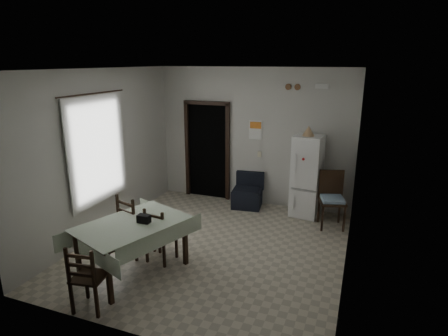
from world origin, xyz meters
name	(u,v)px	position (x,y,z in m)	size (l,w,h in m)	color
ground	(213,247)	(0.00, 0.00, 0.00)	(4.50, 4.50, 0.00)	#B5AB94
ceiling	(212,69)	(0.00, 0.00, 2.90)	(4.20, 4.50, 0.02)	white
wall_back	(253,138)	(0.00, 2.25, 1.45)	(4.20, 0.02, 2.90)	beige
wall_front	(130,218)	(0.00, -2.25, 1.45)	(4.20, 0.02, 2.90)	beige
wall_left	(103,153)	(-2.10, 0.00, 1.45)	(0.02, 4.50, 2.90)	beige
wall_right	(353,178)	(2.10, 0.00, 1.45)	(0.02, 4.50, 2.90)	beige
doorway	(211,149)	(-1.05, 2.45, 1.06)	(1.06, 0.52, 2.22)	black
window_recess	(93,150)	(-2.15, -0.20, 1.55)	(0.10, 1.20, 1.60)	silver
curtain	(98,150)	(-2.04, -0.20, 1.55)	(0.02, 1.45, 1.85)	silver
curtain_rod	(93,94)	(-2.03, -0.20, 2.50)	(0.02, 0.02, 1.60)	black
calendar	(256,130)	(0.05, 2.24, 1.62)	(0.28, 0.02, 0.40)	white
calendar_image	(256,125)	(0.05, 2.23, 1.72)	(0.24, 0.01, 0.14)	orange
light_switch	(259,154)	(0.15, 2.24, 1.10)	(0.08, 0.02, 0.12)	beige
vent_left	(288,87)	(0.70, 2.23, 2.52)	(0.12, 0.12, 0.03)	brown
vent_right	(297,87)	(0.88, 2.23, 2.52)	(0.12, 0.12, 0.03)	brown
emergency_light	(322,86)	(1.35, 2.21, 2.55)	(0.25, 0.07, 0.09)	white
fridge	(307,176)	(1.21, 1.93, 0.82)	(0.53, 0.53, 1.63)	white
tan_cone	(309,131)	(1.19, 1.90, 1.73)	(0.23, 0.23, 0.19)	tan
navy_seat	(247,191)	(-0.02, 1.93, 0.36)	(0.60, 0.58, 0.72)	black
corner_chair	(332,200)	(1.76, 1.52, 0.53)	(0.46, 0.46, 1.06)	black
dining_table	(134,248)	(-0.80, -1.12, 0.39)	(0.99, 1.51, 0.79)	#B1C2A6
black_bag	(144,219)	(-0.64, -1.04, 0.85)	(0.18, 0.11, 0.12)	black
dining_chair_far_left	(136,224)	(-1.08, -0.61, 0.51)	(0.44, 0.44, 1.02)	black
dining_chair_far_right	(161,234)	(-0.60, -0.67, 0.45)	(0.38, 0.38, 0.89)	black
dining_chair_near_head	(90,276)	(-0.83, -2.02, 0.45)	(0.39, 0.39, 0.91)	black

